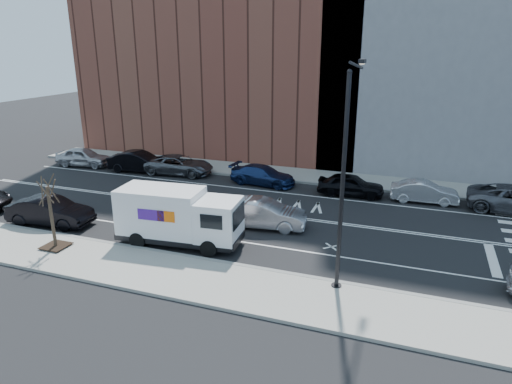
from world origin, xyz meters
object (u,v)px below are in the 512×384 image
Objects in this scene: far_parked_b at (139,162)px; driving_sedan at (263,214)px; fedex_van at (178,216)px; far_parked_a at (84,157)px.

far_parked_b is 1.03× the size of driving_sedan.
fedex_van is at bearing -143.47° from far_parked_b.
driving_sedan is at bearing 42.26° from fedex_van.
fedex_van is at bearing -133.17° from far_parked_a.
far_parked_b is at bearing -96.28° from far_parked_a.
fedex_van reaches higher than far_parked_a.
far_parked_b is at bearing 52.22° from driving_sedan.
far_parked_b is (5.43, 0.07, 0.04)m from far_parked_a.
far_parked_b is at bearing 126.21° from fedex_van.
fedex_van reaches higher than driving_sedan.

